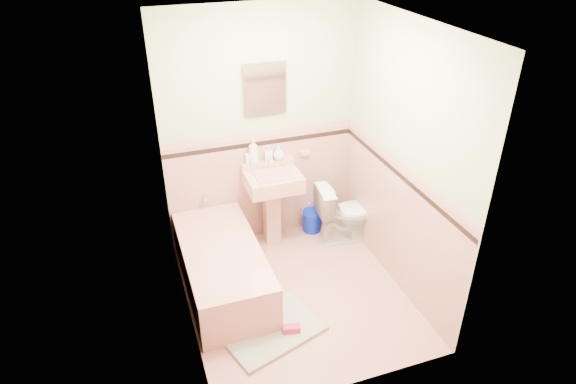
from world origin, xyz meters
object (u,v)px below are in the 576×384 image
object	(u,v)px
sink	(273,210)
bucket	(312,221)
medicine_cabinet	(265,88)
toilet	(347,213)
soap_bottle_left	(253,151)
soap_bottle_right	(279,153)
bathtub	(223,269)
shoe	(291,329)
soap_bottle_mid	(269,154)

from	to	relation	value
sink	bucket	bearing A→B (deg)	13.08
medicine_cabinet	toilet	xyz separation A→B (m)	(0.78, -0.37, -1.36)
bucket	soap_bottle_left	bearing A→B (deg)	174.08
soap_bottle_left	soap_bottle_right	size ratio (longest dim) A/B	1.85
sink	toilet	distance (m)	0.80
medicine_cabinet	soap_bottle_left	size ratio (longest dim) A/B	1.70
bathtub	soap_bottle_right	distance (m)	1.32
soap_bottle_left	shoe	world-z (taller)	soap_bottle_left
shoe	bucket	bearing A→B (deg)	74.04
soap_bottle_left	toilet	size ratio (longest dim) A/B	0.40
toilet	soap_bottle_mid	bearing A→B (deg)	72.09
medicine_cabinet	shoe	distance (m)	2.25
soap_bottle_right	soap_bottle_mid	bearing A→B (deg)	180.00
soap_bottle_mid	bucket	bearing A→B (deg)	-7.95
medicine_cabinet	soap_bottle_right	size ratio (longest dim) A/B	3.14
bathtub	toilet	xyz separation A→B (m)	(1.46, 0.37, 0.11)
bathtub	soap_bottle_mid	world-z (taller)	soap_bottle_mid
soap_bottle_right	bathtub	bearing A→B (deg)	-138.50
shoe	soap_bottle_right	bearing A→B (deg)	87.36
medicine_cabinet	shoe	xyz separation A→B (m)	(-0.27, -1.53, -1.64)
medicine_cabinet	toilet	bearing A→B (deg)	-25.18
bucket	toilet	bearing A→B (deg)	-42.95
sink	soap_bottle_mid	size ratio (longest dim) A/B	5.11
sink	medicine_cabinet	world-z (taller)	medicine_cabinet
soap_bottle_left	soap_bottle_mid	distance (m)	0.17
soap_bottle_mid	sink	bearing A→B (deg)	-95.47
soap_bottle_left	shoe	bearing A→B (deg)	-94.59
sink	bucket	world-z (taller)	sink
soap_bottle_mid	soap_bottle_left	bearing A→B (deg)	180.00
soap_bottle_left	bucket	distance (m)	1.14
soap_bottle_left	soap_bottle_right	world-z (taller)	soap_bottle_left
soap_bottle_mid	bucket	xyz separation A→B (m)	(0.47, -0.07, -0.89)
soap_bottle_right	bucket	distance (m)	0.96
soap_bottle_mid	toilet	distance (m)	1.08
sink	soap_bottle_left	distance (m)	0.67
soap_bottle_left	shoe	size ratio (longest dim) A/B	1.81
toilet	bathtub	bearing A→B (deg)	110.20
soap_bottle_mid	soap_bottle_right	distance (m)	0.11
bathtub	soap_bottle_right	world-z (taller)	soap_bottle_right
soap_bottle_right	shoe	xyz separation A→B (m)	(-0.39, -1.50, -0.94)
toilet	soap_bottle_right	bearing A→B (deg)	68.80
bucket	soap_bottle_right	bearing A→B (deg)	169.82
bathtub	toilet	size ratio (longest dim) A/B	2.22
medicine_cabinet	bucket	bearing A→B (deg)	-11.08
bathtub	medicine_cabinet	bearing A→B (deg)	47.42
soap_bottle_mid	shoe	distance (m)	1.80
medicine_cabinet	soap_bottle_mid	xyz separation A→B (m)	(0.02, -0.03, -0.69)
soap_bottle_left	bucket	bearing A→B (deg)	-5.92
sink	medicine_cabinet	distance (m)	1.28
toilet	bucket	xyz separation A→B (m)	(-0.29, 0.27, -0.21)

